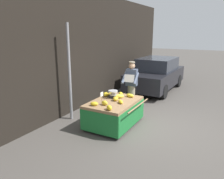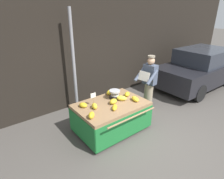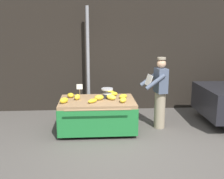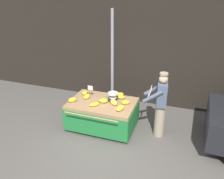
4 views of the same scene
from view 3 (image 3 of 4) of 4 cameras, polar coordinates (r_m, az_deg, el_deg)
ground_plane at (r=5.73m, az=2.87°, el=-12.03°), size 60.00×60.00×0.00m
back_wall at (r=8.20m, az=0.52°, el=10.17°), size 16.00×0.24×4.11m
street_pole at (r=7.73m, az=-4.94°, el=5.73°), size 0.09×0.09×2.97m
banana_cart at (r=6.50m, az=-3.03°, el=-3.81°), size 1.75×1.37×0.75m
weighing_scale at (r=6.59m, az=-0.99°, el=-0.73°), size 0.28×0.28×0.23m
price_sign at (r=6.57m, az=-6.65°, el=0.29°), size 0.14×0.01×0.34m
banana_bunch_0 at (r=6.90m, az=-0.54°, el=-0.66°), size 0.32×0.28×0.12m
banana_bunch_1 at (r=6.57m, az=2.29°, el=-1.39°), size 0.25×0.23×0.10m
banana_bunch_2 at (r=6.22m, az=-9.81°, el=-2.22°), size 0.24×0.25×0.13m
banana_bunch_3 at (r=6.41m, az=-2.69°, el=-1.65°), size 0.27×0.23×0.12m
banana_bunch_4 at (r=6.23m, az=2.28°, el=-2.12°), size 0.21×0.30×0.11m
banana_bunch_5 at (r=6.73m, az=-8.47°, el=-1.17°), size 0.20×0.25×0.11m
banana_bunch_6 at (r=6.79m, az=0.24°, el=-0.90°), size 0.23×0.15×0.11m
banana_bunch_7 at (r=6.18m, az=-4.00°, el=-2.33°), size 0.26×0.26×0.09m
banana_bunch_8 at (r=6.44m, az=-0.19°, el=-1.58°), size 0.29×0.31×0.12m
banana_bunch_9 at (r=6.49m, az=-7.12°, el=-1.53°), size 0.18×0.23×0.13m
vendor_person at (r=6.73m, az=9.74°, el=-0.63°), size 0.62×0.57×1.71m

